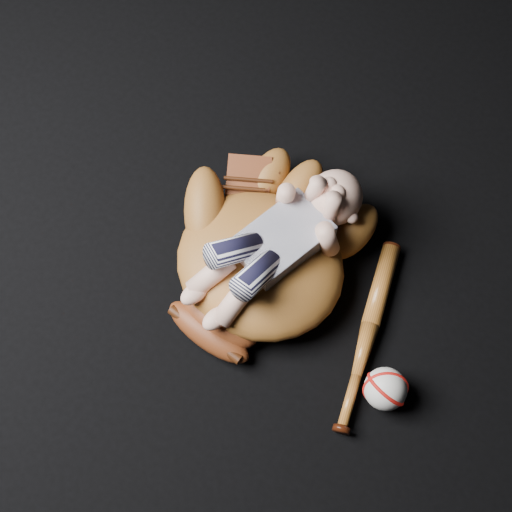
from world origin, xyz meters
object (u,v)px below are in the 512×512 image
newborn_baby (269,246)px  baseball (385,389)px  baseball_glove (260,260)px  baseball_bat (367,336)px

newborn_baby → baseball: newborn_baby is taller
baseball_glove → baseball: (0.33, -0.07, -0.03)m
baseball_glove → baseball_bat: size_ratio=1.21×
newborn_baby → baseball_bat: 0.26m
baseball_glove → newborn_baby: newborn_baby is taller
newborn_baby → baseball_glove: bearing=-126.3°
baseball → baseball_bat: bearing=137.2°
baseball → newborn_baby: bearing=166.3°
newborn_baby → baseball: bearing=0.5°
newborn_baby → baseball: (0.32, -0.08, -0.10)m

